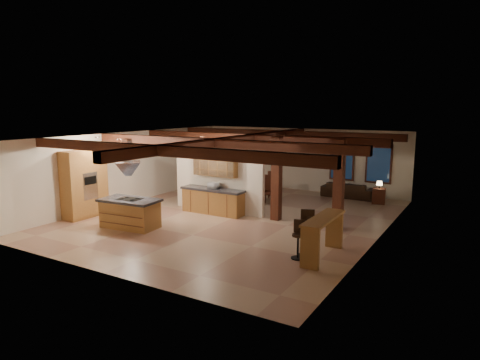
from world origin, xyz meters
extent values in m
plane|color=tan|center=(0.00, 0.00, 0.00)|extent=(12.00, 12.00, 0.00)
plane|color=white|center=(0.00, 6.00, 1.45)|extent=(10.00, 0.00, 10.00)
plane|color=white|center=(0.00, -6.00, 1.45)|extent=(10.00, 0.00, 10.00)
plane|color=white|center=(-5.00, 0.00, 1.45)|extent=(0.00, 12.00, 12.00)
plane|color=white|center=(5.00, 0.00, 1.45)|extent=(0.00, 12.00, 12.00)
plane|color=#3C1F13|center=(0.00, 0.00, 2.90)|extent=(12.00, 12.00, 0.00)
cube|color=#3A140E|center=(0.00, -4.00, 2.76)|extent=(10.00, 0.25, 0.28)
cube|color=#3A140E|center=(0.00, -1.30, 2.76)|extent=(10.00, 0.25, 0.28)
cube|color=#3A140E|center=(0.00, 1.30, 2.76)|extent=(10.00, 0.25, 0.28)
cube|color=#3A140E|center=(0.00, 4.00, 2.76)|extent=(10.00, 0.25, 0.28)
cube|color=#3A140E|center=(0.00, 0.00, 2.76)|extent=(0.28, 12.00, 0.28)
cube|color=#3A140E|center=(1.40, 0.50, 1.45)|extent=(0.30, 0.30, 2.90)
cube|color=#3A140E|center=(3.60, 0.50, 1.45)|extent=(0.30, 0.30, 2.90)
cube|color=#3A140E|center=(2.50, 0.50, 2.60)|extent=(2.50, 0.28, 0.28)
cube|color=white|center=(-1.00, 0.50, 1.10)|extent=(3.80, 0.18, 2.20)
cube|color=olive|center=(-4.67, -2.60, 1.20)|extent=(0.64, 1.60, 2.40)
cube|color=silver|center=(-4.37, -2.60, 1.15)|extent=(0.06, 0.62, 0.95)
cube|color=black|center=(-4.33, -2.60, 1.35)|extent=(0.01, 0.50, 0.28)
cube|color=olive|center=(-1.00, 0.11, 0.43)|extent=(2.40, 0.60, 0.86)
cube|color=black|center=(-1.00, 0.11, 0.90)|extent=(2.50, 0.66, 0.08)
cube|color=olive|center=(-1.00, 0.32, 1.85)|extent=(1.80, 0.34, 0.95)
cube|color=silver|center=(-1.00, 0.14, 1.85)|extent=(1.74, 0.02, 0.90)
pyramid|color=silver|center=(-2.28, -2.81, 1.73)|extent=(1.10, 1.10, 0.45)
cube|color=silver|center=(-2.28, -2.81, 2.54)|extent=(0.26, 0.22, 0.73)
cube|color=#3A140E|center=(2.00, 5.94, 1.50)|extent=(1.10, 0.05, 1.70)
cube|color=black|center=(2.00, 5.91, 1.50)|extent=(0.95, 0.02, 1.55)
cube|color=#3A140E|center=(3.60, 5.94, 1.50)|extent=(1.10, 0.05, 1.70)
cube|color=black|center=(3.60, 5.91, 1.50)|extent=(0.95, 0.02, 1.55)
cube|color=#3A140E|center=(-1.50, 5.94, 1.70)|extent=(0.65, 0.04, 0.85)
cube|color=#265A30|center=(-1.50, 5.92, 1.70)|extent=(0.55, 0.01, 0.75)
cylinder|color=silver|center=(-2.60, -2.80, 2.87)|extent=(0.16, 0.16, 0.03)
cylinder|color=silver|center=(-1.00, -0.50, 2.87)|extent=(0.16, 0.16, 0.03)
cylinder|color=silver|center=(-4.00, -2.50, 2.87)|extent=(0.16, 0.16, 0.03)
cube|color=olive|center=(-2.28, -2.81, 0.43)|extent=(1.90, 1.08, 0.87)
cube|color=black|center=(-2.28, -2.81, 0.91)|extent=(2.03, 1.21, 0.08)
cube|color=black|center=(-2.28, -2.81, 0.96)|extent=(0.80, 0.58, 0.02)
imported|color=#3A1E0E|center=(-0.76, 2.90, 0.29)|extent=(1.83, 1.36, 0.57)
imported|color=black|center=(2.47, 5.45, 0.32)|extent=(2.23, 0.90, 0.65)
imported|color=silver|center=(-0.95, 0.11, 1.05)|extent=(0.42, 0.29, 0.23)
cube|color=olive|center=(4.11, -2.31, 1.06)|extent=(0.54, 2.09, 0.06)
cube|color=olive|center=(4.12, -3.25, 0.52)|extent=(0.47, 0.11, 1.04)
cube|color=olive|center=(4.11, -1.38, 0.52)|extent=(0.47, 0.11, 1.04)
cube|color=#3A140E|center=(3.91, 4.89, 0.31)|extent=(0.58, 0.58, 0.62)
cylinder|color=black|center=(3.91, 4.89, 0.70)|extent=(0.05, 0.05, 0.15)
cone|color=beige|center=(3.91, 4.89, 0.84)|extent=(0.26, 0.26, 0.16)
cylinder|color=black|center=(3.59, -2.74, 0.64)|extent=(0.32, 0.32, 0.06)
cube|color=black|center=(3.56, -2.59, 0.84)|extent=(0.30, 0.09, 0.35)
cylinder|color=black|center=(3.59, -2.74, 0.32)|extent=(0.05, 0.05, 0.62)
cylinder|color=black|center=(3.59, -2.74, 0.02)|extent=(0.35, 0.35, 0.03)
cylinder|color=black|center=(3.71, -2.42, 0.77)|extent=(0.38, 0.38, 0.07)
cube|color=black|center=(3.65, -2.25, 1.01)|extent=(0.35, 0.17, 0.43)
cylinder|color=black|center=(3.71, -2.42, 0.38)|extent=(0.06, 0.06, 0.75)
cylinder|color=black|center=(3.71, -2.42, 0.02)|extent=(0.43, 0.43, 0.03)
cylinder|color=black|center=(3.68, -2.43, 0.65)|extent=(0.33, 0.33, 0.06)
cube|color=black|center=(3.71, -2.28, 0.86)|extent=(0.31, 0.10, 0.36)
cylinder|color=black|center=(3.68, -2.43, 0.33)|extent=(0.05, 0.05, 0.64)
cylinder|color=black|center=(3.68, -2.43, 0.02)|extent=(0.36, 0.36, 0.03)
cube|color=#3A140E|center=(-1.18, 2.02, 0.44)|extent=(0.53, 0.53, 0.06)
cube|color=#3A140E|center=(-1.25, 2.21, 0.81)|extent=(0.41, 0.19, 0.74)
cylinder|color=#3A140E|center=(-1.29, 1.80, 0.21)|extent=(0.05, 0.05, 0.41)
cylinder|color=#3A140E|center=(-0.97, 1.91, 0.21)|extent=(0.05, 0.05, 0.41)
cylinder|color=#3A140E|center=(-1.40, 2.12, 0.21)|extent=(0.05, 0.05, 0.41)
cylinder|color=#3A140E|center=(-1.08, 2.23, 0.21)|extent=(0.05, 0.05, 0.41)
cube|color=#3A140E|center=(-1.65, 3.32, 0.44)|extent=(0.53, 0.53, 0.06)
cube|color=#3A140E|center=(-1.58, 3.12, 0.81)|extent=(0.41, 0.19, 0.74)
cylinder|color=#3A140E|center=(-1.55, 3.53, 0.21)|extent=(0.05, 0.05, 0.41)
cylinder|color=#3A140E|center=(-1.86, 3.42, 0.21)|extent=(0.05, 0.05, 0.41)
cylinder|color=#3A140E|center=(-1.43, 3.22, 0.21)|extent=(0.05, 0.05, 0.41)
cylinder|color=#3A140E|center=(-1.75, 3.10, 0.21)|extent=(0.05, 0.05, 0.41)
cube|color=#3A140E|center=(-0.53, 2.25, 0.44)|extent=(0.53, 0.53, 0.06)
cube|color=#3A140E|center=(-0.60, 2.44, 0.81)|extent=(0.41, 0.19, 0.74)
cylinder|color=#3A140E|center=(-0.63, 2.03, 0.21)|extent=(0.05, 0.05, 0.41)
cylinder|color=#3A140E|center=(-0.32, 2.15, 0.21)|extent=(0.05, 0.05, 0.41)
cylinder|color=#3A140E|center=(-0.75, 2.35, 0.21)|extent=(0.05, 0.05, 0.41)
cylinder|color=#3A140E|center=(-0.43, 2.46, 0.21)|extent=(0.05, 0.05, 0.41)
cube|color=#3A140E|center=(-1.00, 3.55, 0.44)|extent=(0.53, 0.53, 0.06)
cube|color=#3A140E|center=(-0.93, 3.35, 0.81)|extent=(0.41, 0.19, 0.74)
cylinder|color=#3A140E|center=(-0.89, 3.76, 0.21)|extent=(0.05, 0.05, 0.41)
cylinder|color=#3A140E|center=(-1.21, 3.65, 0.21)|extent=(0.05, 0.05, 0.41)
cylinder|color=#3A140E|center=(-0.78, 3.45, 0.21)|extent=(0.05, 0.05, 0.41)
cylinder|color=#3A140E|center=(-1.10, 3.34, 0.21)|extent=(0.05, 0.05, 0.41)
cube|color=#3A140E|center=(0.12, 2.48, 0.44)|extent=(0.53, 0.53, 0.06)
cube|color=#3A140E|center=(0.05, 2.67, 0.81)|extent=(0.41, 0.19, 0.74)
cylinder|color=#3A140E|center=(0.02, 2.26, 0.21)|extent=(0.05, 0.05, 0.41)
cylinder|color=#3A140E|center=(0.33, 2.38, 0.21)|extent=(0.05, 0.05, 0.41)
cylinder|color=#3A140E|center=(-0.10, 2.58, 0.21)|extent=(0.05, 0.05, 0.41)
cylinder|color=#3A140E|center=(0.22, 2.69, 0.21)|extent=(0.05, 0.05, 0.41)
cube|color=#3A140E|center=(-0.34, 3.78, 0.44)|extent=(0.53, 0.53, 0.06)
cube|color=#3A140E|center=(-0.28, 3.59, 0.81)|extent=(0.41, 0.19, 0.74)
cylinder|color=#3A140E|center=(-0.24, 4.00, 0.21)|extent=(0.05, 0.05, 0.41)
cylinder|color=#3A140E|center=(-0.56, 3.88, 0.21)|extent=(0.05, 0.05, 0.41)
cylinder|color=#3A140E|center=(-0.13, 3.68, 0.21)|extent=(0.05, 0.05, 0.41)
cylinder|color=#3A140E|center=(-0.45, 3.57, 0.21)|extent=(0.05, 0.05, 0.41)
camera|label=1|loc=(7.71, -12.64, 3.92)|focal=32.00mm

